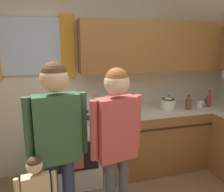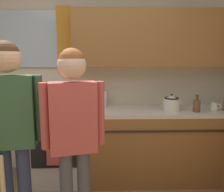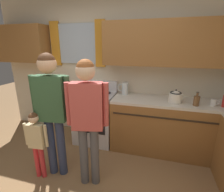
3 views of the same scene
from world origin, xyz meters
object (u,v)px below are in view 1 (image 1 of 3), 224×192
(bottle_squat_brown, at_px, (188,104))
(mug_ceramic_white, at_px, (200,104))
(bottle_sauce_red, at_px, (209,101))
(stovetop_kettle, at_px, (168,103))
(stove_oven, at_px, (72,147))
(adult_in_plaid, at_px, (117,135))
(mug_cobalt_blue, at_px, (207,101))
(adult_holding_child, at_px, (57,136))
(water_pitcher, at_px, (106,102))

(bottle_squat_brown, bearing_deg, mug_ceramic_white, 14.37)
(bottle_sauce_red, relative_size, stovetop_kettle, 0.90)
(stove_oven, relative_size, adult_in_plaid, 0.69)
(bottle_squat_brown, bearing_deg, stove_oven, 174.67)
(mug_cobalt_blue, bearing_deg, bottle_sauce_red, -122.35)
(adult_holding_child, bearing_deg, adult_in_plaid, -4.62)
(stovetop_kettle, bearing_deg, mug_cobalt_blue, 9.03)
(bottle_squat_brown, distance_m, mug_cobalt_blue, 0.50)
(mug_cobalt_blue, distance_m, water_pitcher, 1.58)
(water_pitcher, bearing_deg, adult_holding_child, -122.59)
(stovetop_kettle, height_order, adult_in_plaid, adult_in_plaid)
(bottle_squat_brown, xyz_separation_m, mug_cobalt_blue, (0.46, 0.18, -0.03))
(mug_ceramic_white, height_order, stovetop_kettle, stovetop_kettle)
(mug_ceramic_white, bearing_deg, bottle_sauce_red, -9.44)
(stove_oven, distance_m, mug_ceramic_white, 1.93)
(water_pitcher, bearing_deg, mug_cobalt_blue, -3.94)
(mug_ceramic_white, distance_m, stovetop_kettle, 0.53)
(water_pitcher, bearing_deg, stove_oven, -164.68)
(stovetop_kettle, relative_size, water_pitcher, 1.24)
(mug_cobalt_blue, height_order, mug_ceramic_white, mug_ceramic_white)
(bottle_squat_brown, xyz_separation_m, adult_holding_child, (-1.83, -0.82, 0.07))
(bottle_sauce_red, relative_size, mug_ceramic_white, 1.95)
(mug_cobalt_blue, xyz_separation_m, adult_holding_child, (-2.29, -1.01, 0.10))
(stovetop_kettle, distance_m, adult_in_plaid, 1.40)
(bottle_sauce_red, xyz_separation_m, bottle_squat_brown, (-0.37, -0.04, -0.02))
(stove_oven, relative_size, mug_ceramic_white, 8.76)
(bottle_squat_brown, distance_m, stovetop_kettle, 0.29)
(mug_cobalt_blue, height_order, stovetop_kettle, stovetop_kettle)
(bottle_squat_brown, distance_m, adult_holding_child, 2.01)
(stove_oven, height_order, stovetop_kettle, stovetop_kettle)
(mug_ceramic_white, xyz_separation_m, adult_holding_child, (-2.07, -0.88, 0.10))
(mug_ceramic_white, bearing_deg, bottle_squat_brown, -165.63)
(stove_oven, relative_size, bottle_sauce_red, 4.48)
(mug_ceramic_white, distance_m, adult_in_plaid, 1.82)
(mug_cobalt_blue, relative_size, adult_in_plaid, 0.07)
(mug_cobalt_blue, height_order, adult_in_plaid, adult_in_plaid)
(mug_ceramic_white, bearing_deg, stovetop_kettle, 179.64)
(mug_ceramic_white, height_order, water_pitcher, water_pitcher)
(mug_ceramic_white, height_order, adult_holding_child, adult_holding_child)
(stove_oven, xyz_separation_m, mug_cobalt_blue, (2.09, 0.03, 0.48))
(stove_oven, distance_m, bottle_squat_brown, 1.71)
(bottle_squat_brown, bearing_deg, mug_cobalt_blue, 21.73)
(bottle_squat_brown, bearing_deg, bottle_sauce_red, 6.34)
(adult_holding_child, bearing_deg, stove_oven, 78.35)
(stove_oven, bearing_deg, mug_cobalt_blue, 0.87)
(adult_in_plaid, bearing_deg, bottle_sauce_red, 28.06)
(bottle_sauce_red, distance_m, stovetop_kettle, 0.65)
(adult_in_plaid, bearing_deg, adult_holding_child, 175.38)
(stove_oven, height_order, bottle_squat_brown, bottle_squat_brown)
(stovetop_kettle, bearing_deg, bottle_sauce_red, -2.15)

